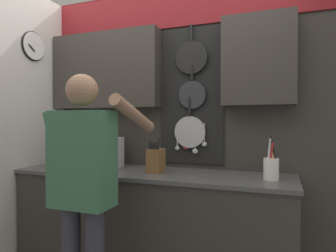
# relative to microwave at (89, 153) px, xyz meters

# --- Properties ---
(base_cabinet_counter) EXTENTS (2.22, 0.63, 0.93)m
(base_cabinet_counter) POSITION_rel_microwave_xyz_m (0.56, 0.02, -0.60)
(base_cabinet_counter) COLOR #38332D
(base_cabinet_counter) RESTS_ON ground_plane
(back_wall_unit) EXTENTS (2.79, 0.20, 2.51)m
(back_wall_unit) POSITION_rel_microwave_xyz_m (0.54, 0.31, 0.45)
(back_wall_unit) COLOR #38332D
(back_wall_unit) RESTS_ON ground_plane
(side_wall) EXTENTS (0.07, 1.60, 2.51)m
(side_wall) POSITION_rel_microwave_xyz_m (-0.57, -0.37, 0.21)
(side_wall) COLOR silver
(side_wall) RESTS_ON ground_plane
(microwave) EXTENTS (0.46, 0.40, 0.26)m
(microwave) POSITION_rel_microwave_xyz_m (0.00, 0.00, 0.00)
(microwave) COLOR silver
(microwave) RESTS_ON base_cabinet_counter
(knife_block) EXTENTS (0.11, 0.15, 0.27)m
(knife_block) POSITION_rel_microwave_xyz_m (0.62, 0.00, -0.04)
(knife_block) COLOR brown
(knife_block) RESTS_ON base_cabinet_counter
(utensil_crock) EXTENTS (0.10, 0.10, 0.31)m
(utensil_crock) POSITION_rel_microwave_xyz_m (1.49, 0.00, -0.04)
(utensil_crock) COLOR white
(utensil_crock) RESTS_ON base_cabinet_counter
(person) EXTENTS (0.54, 0.63, 1.62)m
(person) POSITION_rel_microwave_xyz_m (0.39, -0.61, -0.09)
(person) COLOR #383842
(person) RESTS_ON ground_plane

